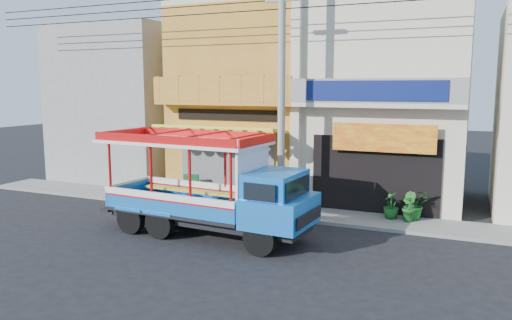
{
  "coord_description": "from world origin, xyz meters",
  "views": [
    {
      "loc": [
        5.12,
        -13.09,
        4.69
      ],
      "look_at": [
        -1.62,
        2.5,
        2.18
      ],
      "focal_mm": 35.0,
      "sensor_mm": 36.0,
      "label": 1
    }
  ],
  "objects_px": {
    "potted_plant_b": "(408,207)",
    "potted_plant_c": "(391,205)",
    "green_sign": "(191,188)",
    "utility_pole": "(286,77)",
    "potted_plant_a": "(415,204)",
    "songthaew_truck": "(220,189)"
  },
  "relations": [
    {
      "from": "utility_pole",
      "to": "potted_plant_a",
      "type": "bearing_deg",
      "value": 16.61
    },
    {
      "from": "songthaew_truck",
      "to": "potted_plant_b",
      "type": "relative_size",
      "value": 7.03
    },
    {
      "from": "potted_plant_b",
      "to": "potted_plant_a",
      "type": "bearing_deg",
      "value": -47.86
    },
    {
      "from": "green_sign",
      "to": "potted_plant_c",
      "type": "height_order",
      "value": "green_sign"
    },
    {
      "from": "songthaew_truck",
      "to": "potted_plant_c",
      "type": "height_order",
      "value": "songthaew_truck"
    },
    {
      "from": "songthaew_truck",
      "to": "utility_pole",
      "type": "bearing_deg",
      "value": 70.73
    },
    {
      "from": "songthaew_truck",
      "to": "potted_plant_b",
      "type": "xyz_separation_m",
      "value": [
        5.2,
        3.9,
        -0.94
      ]
    },
    {
      "from": "songthaew_truck",
      "to": "potted_plant_a",
      "type": "bearing_deg",
      "value": 38.49
    },
    {
      "from": "utility_pole",
      "to": "potted_plant_c",
      "type": "bearing_deg",
      "value": 16.32
    },
    {
      "from": "potted_plant_b",
      "to": "potted_plant_c",
      "type": "bearing_deg",
      "value": 54.84
    },
    {
      "from": "utility_pole",
      "to": "green_sign",
      "type": "distance_m",
      "value": 6.45
    },
    {
      "from": "potted_plant_b",
      "to": "songthaew_truck",
      "type": "bearing_deg",
      "value": 103.03
    },
    {
      "from": "utility_pole",
      "to": "potted_plant_b",
      "type": "bearing_deg",
      "value": 12.53
    },
    {
      "from": "utility_pole",
      "to": "green_sign",
      "type": "height_order",
      "value": "utility_pole"
    },
    {
      "from": "potted_plant_a",
      "to": "potted_plant_c",
      "type": "height_order",
      "value": "potted_plant_a"
    },
    {
      "from": "songthaew_truck",
      "to": "potted_plant_c",
      "type": "bearing_deg",
      "value": 41.11
    },
    {
      "from": "green_sign",
      "to": "potted_plant_c",
      "type": "xyz_separation_m",
      "value": [
        8.06,
        -0.04,
        0.06
      ]
    },
    {
      "from": "green_sign",
      "to": "potted_plant_c",
      "type": "distance_m",
      "value": 8.06
    },
    {
      "from": "songthaew_truck",
      "to": "potted_plant_c",
      "type": "xyz_separation_m",
      "value": [
        4.61,
        4.02,
        -0.97
      ]
    },
    {
      "from": "potted_plant_a",
      "to": "potted_plant_b",
      "type": "distance_m",
      "value": 0.4
    },
    {
      "from": "potted_plant_b",
      "to": "potted_plant_c",
      "type": "xyz_separation_m",
      "value": [
        -0.6,
        0.12,
        -0.03
      ]
    },
    {
      "from": "songthaew_truck",
      "to": "potted_plant_a",
      "type": "xyz_separation_m",
      "value": [
        5.37,
        4.27,
        -0.92
      ]
    }
  ]
}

